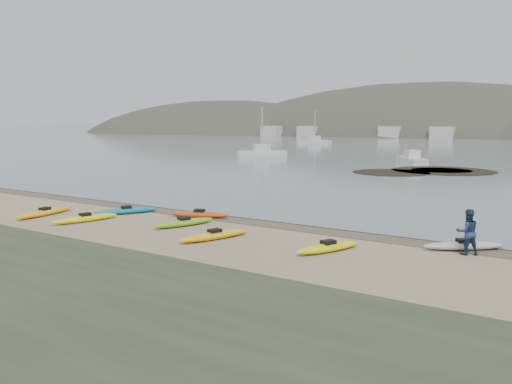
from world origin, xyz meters
The scene contains 5 objects.
ground centered at (0.00, 0.00, 0.00)m, with size 600.00×600.00×0.00m, color tan.
wet_sand centered at (0.00, -0.30, 0.00)m, with size 60.00×60.00×0.00m, color brown.
kayaks centered at (-1.87, -3.41, 0.17)m, with size 23.39×7.72×0.34m.
person_east centered at (10.77, -1.52, 0.91)m, with size 0.88×0.69×1.81m, color navy.
kelp_mats centered at (1.15, 32.36, 0.03)m, with size 13.44×14.37×0.04m.
Camera 1 is at (14.05, -22.04, 5.12)m, focal length 35.00 mm.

